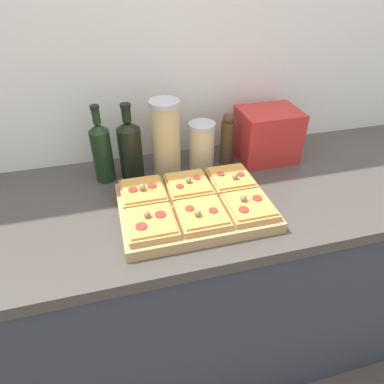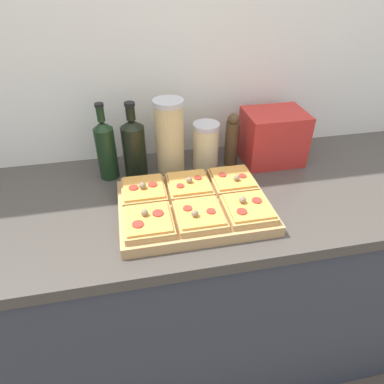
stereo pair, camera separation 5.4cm
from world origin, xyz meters
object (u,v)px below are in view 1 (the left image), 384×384
object	(u,v)px
grain_jar_short	(202,145)
grain_jar_tall	(166,138)
toaster_oven	(267,135)
cutting_board	(194,207)
olive_oil_bottle	(102,151)
pepper_mill	(227,139)
wine_bottle	(130,148)

from	to	relation	value
grain_jar_short	grain_jar_tall	bearing A→B (deg)	180.00
grain_jar_tall	toaster_oven	size ratio (longest dim) A/B	1.11
cutting_board	olive_oil_bottle	world-z (taller)	olive_oil_bottle
grain_jar_tall	pepper_mill	size ratio (longest dim) A/B	1.33
grain_jar_tall	grain_jar_short	world-z (taller)	grain_jar_tall
cutting_board	grain_jar_short	bearing A→B (deg)	69.32
olive_oil_bottle	wine_bottle	bearing A→B (deg)	0.00
cutting_board	grain_jar_tall	xyz separation A→B (m)	(-0.03, 0.27, 0.12)
grain_jar_short	toaster_oven	size ratio (longest dim) A/B	0.71
olive_oil_bottle	toaster_oven	xyz separation A→B (m)	(0.63, -0.00, -0.02)
grain_jar_short	olive_oil_bottle	bearing A→B (deg)	-180.00
cutting_board	toaster_oven	size ratio (longest dim) A/B	1.89
olive_oil_bottle	grain_jar_short	bearing A→B (deg)	0.00
wine_bottle	grain_jar_tall	distance (m)	0.13
wine_bottle	grain_jar_tall	world-z (taller)	wine_bottle
grain_jar_tall	toaster_oven	xyz separation A→B (m)	(0.40, -0.00, -0.04)
cutting_board	toaster_oven	xyz separation A→B (m)	(0.37, 0.27, 0.08)
toaster_oven	grain_jar_tall	bearing A→B (deg)	179.88
cutting_board	pepper_mill	distance (m)	0.35
olive_oil_bottle	pepper_mill	xyz separation A→B (m)	(0.47, 0.00, -0.01)
grain_jar_short	cutting_board	bearing A→B (deg)	-110.68
cutting_board	grain_jar_tall	size ratio (longest dim) A/B	1.71
olive_oil_bottle	pepper_mill	world-z (taller)	olive_oil_bottle
grain_jar_tall	grain_jar_short	size ratio (longest dim) A/B	1.55
wine_bottle	grain_jar_short	xyz separation A→B (m)	(0.27, -0.00, -0.02)
grain_jar_tall	grain_jar_short	bearing A→B (deg)	0.00
wine_bottle	pepper_mill	world-z (taller)	wine_bottle
grain_jar_tall	grain_jar_short	distance (m)	0.14
toaster_oven	cutting_board	bearing A→B (deg)	-143.93
cutting_board	pepper_mill	size ratio (longest dim) A/B	2.27
pepper_mill	toaster_oven	bearing A→B (deg)	-0.29
cutting_board	wine_bottle	distance (m)	0.33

